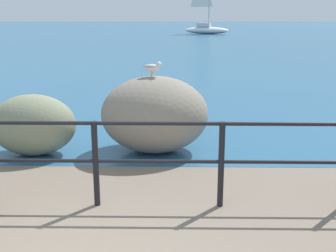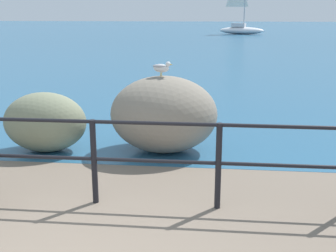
# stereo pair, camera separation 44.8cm
# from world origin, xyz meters

# --- Properties ---
(ground_plane) EXTENTS (120.00, 120.00, 0.10)m
(ground_plane) POSITION_xyz_m (0.00, 20.00, -0.05)
(ground_plane) COLOR #756656
(sea_surface) EXTENTS (120.00, 90.00, 0.01)m
(sea_surface) POSITION_xyz_m (0.00, 48.31, 0.00)
(sea_surface) COLOR #285B7F
(sea_surface) RESTS_ON ground_plane
(promenade_railing) EXTENTS (8.76, 0.07, 1.02)m
(promenade_railing) POSITION_xyz_m (-0.00, 2.01, 0.64)
(promenade_railing) COLOR black
(promenade_railing) RESTS_ON ground_plane
(breakwater_boulder_main) EXTENTS (1.72, 1.42, 1.23)m
(breakwater_boulder_main) POSITION_xyz_m (0.59, 4.06, 0.62)
(breakwater_boulder_main) COLOR gray
(breakwater_boulder_main) RESTS_ON ground
(breakwater_boulder_left) EXTENTS (1.35, 0.95, 0.97)m
(breakwater_boulder_left) POSITION_xyz_m (-1.32, 3.86, 0.49)
(breakwater_boulder_left) COLOR gray
(breakwater_boulder_left) RESTS_ON ground
(seagull) EXTENTS (0.34, 0.19, 0.23)m
(seagull) POSITION_xyz_m (0.55, 4.04, 1.37)
(seagull) COLOR gold
(seagull) RESTS_ON breakwater_boulder_main
(sailboat) EXTENTS (4.59, 2.55, 6.16)m
(sailboat) POSITION_xyz_m (3.90, 41.06, 0.71)
(sailboat) COLOR white
(sailboat) RESTS_ON sea_surface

